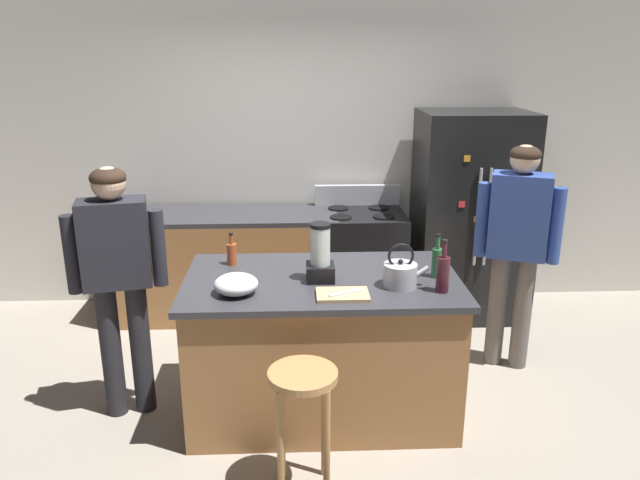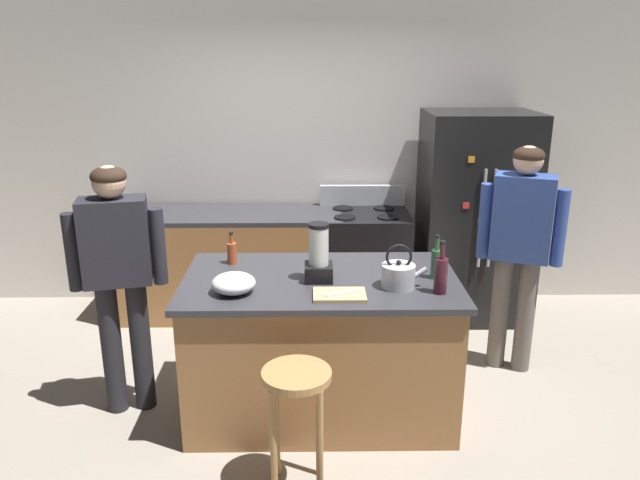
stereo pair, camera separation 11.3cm
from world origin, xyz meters
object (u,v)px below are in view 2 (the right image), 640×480
at_px(stove_range, 364,263).
at_px(person_by_sink_right, 520,239).
at_px(bar_stool, 297,400).
at_px(blender_appliance, 319,256).
at_px(bottle_olive_oil, 436,263).
at_px(cutting_board, 339,295).
at_px(kitchen_island, 321,345).
at_px(person_by_island_left, 118,268).
at_px(bottle_wine, 441,274).
at_px(mixing_bowl, 234,283).
at_px(tea_kettle, 398,275).
at_px(bottle_cooking_sauce, 232,252).
at_px(refrigerator, 474,217).
at_px(chef_knife, 343,293).

relative_size(stove_range, person_by_sink_right, 0.67).
xyz_separation_m(bar_stool, blender_appliance, (0.12, 0.73, 0.53)).
relative_size(bottle_olive_oil, cutting_board, 0.92).
xyz_separation_m(kitchen_island, person_by_island_left, (-1.25, 0.04, 0.52)).
bearing_deg(kitchen_island, bottle_wine, -19.89).
distance_m(person_by_sink_right, cutting_board, 1.55).
relative_size(stove_range, blender_appliance, 3.08).
bearing_deg(mixing_bowl, bar_stool, -55.31).
bearing_deg(kitchen_island, bottle_olive_oil, -0.92).
relative_size(person_by_sink_right, tea_kettle, 6.01).
bearing_deg(cutting_board, stove_range, 80.73).
xyz_separation_m(blender_appliance, cutting_board, (0.12, -0.26, -0.14)).
bearing_deg(stove_range, person_by_island_left, -137.94).
bearing_deg(bottle_cooking_sauce, mixing_bowl, -81.89).
bearing_deg(person_by_sink_right, tea_kettle, -143.71).
distance_m(bottle_wine, tea_kettle, 0.25).
height_order(blender_appliance, bottle_cooking_sauce, blender_appliance).
distance_m(kitchen_island, bottle_olive_oil, 0.90).
height_order(person_by_sink_right, bar_stool, person_by_sink_right).
bearing_deg(refrigerator, bar_stool, -123.03).
bearing_deg(bottle_cooking_sauce, kitchen_island, -25.06).
bearing_deg(stove_range, refrigerator, -1.51).
distance_m(bottle_olive_oil, bottle_wine, 0.24).
xyz_separation_m(person_by_sink_right, cutting_board, (-1.30, -0.84, -0.07)).
bearing_deg(bottle_cooking_sauce, blender_appliance, -28.27).
bearing_deg(bottle_wine, cutting_board, -175.47).
xyz_separation_m(stove_range, person_by_island_left, (-1.65, -1.49, 0.51)).
xyz_separation_m(refrigerator, person_by_sink_right, (0.07, -0.96, 0.11)).
relative_size(person_by_island_left, mixing_bowl, 6.35).
xyz_separation_m(bottle_olive_oil, tea_kettle, (-0.25, -0.14, -0.02)).
bearing_deg(person_by_island_left, bottle_cooking_sauce, 19.23).
height_order(tea_kettle, chef_knife, tea_kettle).
height_order(person_by_island_left, bottle_olive_oil, person_by_island_left).
bearing_deg(person_by_island_left, kitchen_island, -1.61).
height_order(bottle_cooking_sauce, bottle_wine, bottle_wine).
relative_size(person_by_island_left, bottle_wine, 5.14).
height_order(stove_range, tea_kettle, tea_kettle).
xyz_separation_m(cutting_board, chef_knife, (0.02, 0.00, 0.01)).
bearing_deg(refrigerator, person_by_island_left, -150.50).
bearing_deg(person_by_island_left, mixing_bowl, -19.35).
height_order(kitchen_island, chef_knife, chef_knife).
distance_m(blender_appliance, bottle_olive_oil, 0.72).
xyz_separation_m(person_by_island_left, person_by_sink_right, (2.66, 0.51, 0.02)).
relative_size(bottle_olive_oil, tea_kettle, 1.00).
bearing_deg(cutting_board, refrigerator, 55.45).
relative_size(person_by_island_left, bottle_cooking_sauce, 7.52).
distance_m(bottle_cooking_sauce, bottle_wine, 1.37).
xyz_separation_m(blender_appliance, chef_knife, (0.14, -0.26, -0.13)).
bearing_deg(person_by_sink_right, refrigerator, 94.14).
bearing_deg(person_by_sink_right, kitchen_island, -158.92).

